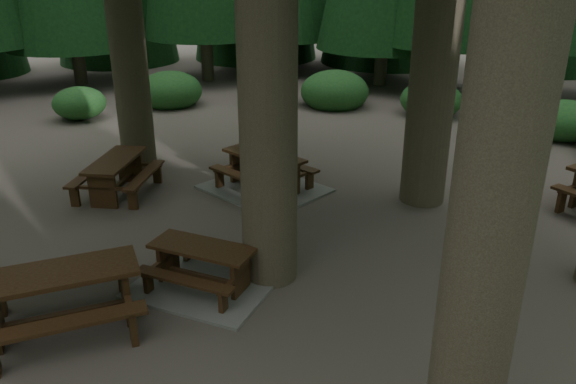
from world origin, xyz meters
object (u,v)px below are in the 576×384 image
at_px(picnic_table_b, 116,171).
at_px(picnic_table_c, 264,178).
at_px(picnic_table_e, 61,291).
at_px(picnic_table_a, 204,273).

distance_m(picnic_table_b, picnic_table_c, 3.11).
distance_m(picnic_table_b, picnic_table_e, 4.76).
distance_m(picnic_table_c, picnic_table_e, 5.55).
xyz_separation_m(picnic_table_a, picnic_table_b, (-3.59, 2.43, 0.30)).
bearing_deg(picnic_table_b, picnic_table_c, -78.61).
relative_size(picnic_table_a, picnic_table_c, 0.69).
distance_m(picnic_table_a, picnic_table_b, 4.34).
height_order(picnic_table_c, picnic_table_e, picnic_table_e).
xyz_separation_m(picnic_table_a, picnic_table_c, (-0.85, 3.88, 0.06)).
xyz_separation_m(picnic_table_c, picnic_table_e, (-0.31, -5.54, 0.30)).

